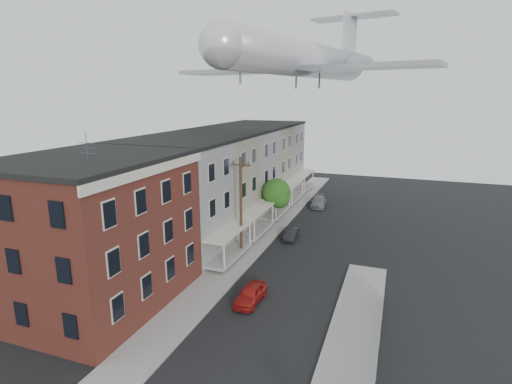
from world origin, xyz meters
TOP-DOWN VIEW (x-y plane):
  - sidewalk_left at (-5.50, 24.00)m, footprint 3.00×62.00m
  - sidewalk_right at (5.50, 6.00)m, footprint 3.00×26.00m
  - curb_left at (-4.05, 24.00)m, footprint 0.15×62.00m
  - curb_right at (4.05, 6.00)m, footprint 0.15×26.00m
  - corner_building at (-12.00, 7.00)m, footprint 10.31×12.30m
  - row_house_a at (-11.96, 16.50)m, footprint 11.98×7.00m
  - row_house_b at (-11.96, 23.50)m, footprint 11.98×7.00m
  - row_house_c at (-11.96, 30.50)m, footprint 11.98×7.00m
  - row_house_d at (-11.96, 37.50)m, footprint 11.98×7.00m
  - row_house_e at (-11.96, 44.50)m, footprint 11.98×7.00m
  - chainlink_fence at (7.00, 5.00)m, footprint 0.06×18.06m
  - utility_pole at (-5.60, 18.00)m, footprint 1.80×0.26m
  - street_tree at (-5.27, 27.92)m, footprint 3.22×3.20m
  - car_near at (-1.80, 10.33)m, footprint 1.61×3.71m
  - car_mid at (-2.42, 23.62)m, footprint 1.34×3.33m
  - car_far at (-2.25, 36.68)m, footprint 2.31×4.63m
  - airplane at (-2.11, 26.77)m, footprint 25.96×29.67m

SIDE VIEW (x-z plane):
  - sidewalk_left at x=-5.50m, z-range 0.00..0.12m
  - sidewalk_right at x=5.50m, z-range 0.00..0.12m
  - curb_left at x=-4.05m, z-range 0.00..0.14m
  - curb_right at x=4.05m, z-range 0.00..0.14m
  - car_mid at x=-2.42m, z-range 0.00..1.08m
  - car_near at x=-1.80m, z-range 0.00..1.25m
  - car_far at x=-2.25m, z-range 0.00..1.29m
  - chainlink_fence at x=7.00m, z-range 0.05..1.95m
  - street_tree at x=-5.27m, z-range 0.85..6.05m
  - utility_pole at x=-5.60m, z-range 0.17..9.17m
  - row_house_a at x=-11.96m, z-range -0.02..10.28m
  - row_house_b at x=-11.96m, z-range -0.02..10.28m
  - row_house_c at x=-11.96m, z-range -0.02..10.28m
  - row_house_d at x=-11.96m, z-range -0.02..10.28m
  - row_house_e at x=-11.96m, z-range -0.02..10.28m
  - corner_building at x=-12.00m, z-range -0.91..11.24m
  - airplane at x=-2.11m, z-range 13.37..21.91m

